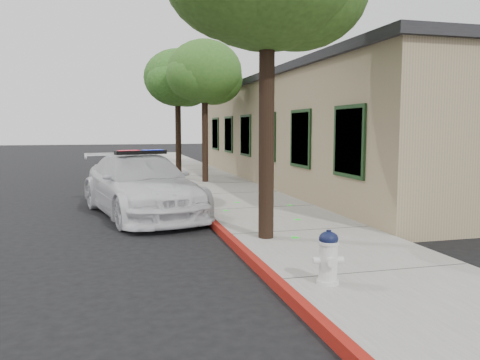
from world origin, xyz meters
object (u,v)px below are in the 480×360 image
clapboard_building (335,131)px  police_car (141,185)px  fire_hydrant (328,257)px  street_tree_mid (205,75)px  street_tree_far (179,81)px

clapboard_building → police_car: size_ratio=3.61×
fire_hydrant → clapboard_building: bearing=73.6°
street_tree_mid → clapboard_building: bearing=-6.1°
clapboard_building → police_car: 9.90m
police_car → street_tree_far: street_tree_far is taller
police_car → street_tree_far: (2.16, 8.64, 3.50)m
police_car → fire_hydrant: police_car is taller
street_tree_mid → police_car: bearing=-115.0°
clapboard_building → police_car: clapboard_building is taller
police_car → fire_hydrant: bearing=-86.2°
clapboard_building → fire_hydrant: bearing=-116.0°
clapboard_building → street_tree_mid: street_tree_mid is taller
street_tree_mid → street_tree_far: street_tree_far is taller
street_tree_mid → street_tree_far: size_ratio=1.00×
fire_hydrant → street_tree_mid: size_ratio=0.14×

